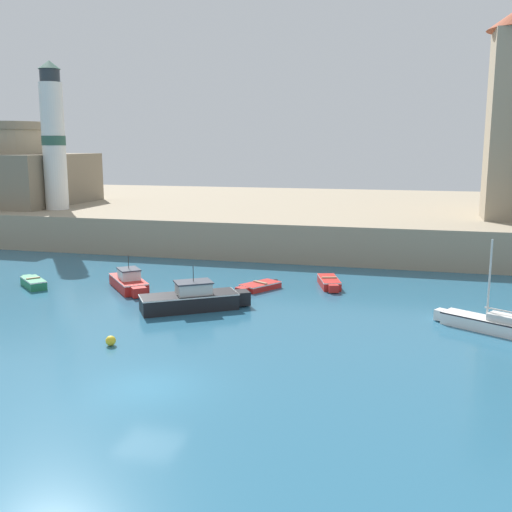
{
  "coord_description": "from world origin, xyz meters",
  "views": [
    {
      "loc": [
        9.81,
        -20.51,
        9.44
      ],
      "look_at": [
        -0.31,
        17.99,
        2.0
      ],
      "focal_mm": 42.0,
      "sensor_mm": 36.0,
      "label": 1
    }
  ],
  "objects": [
    {
      "name": "dinghy_green_6",
      "position": [
        -14.64,
        13.55,
        0.32
      ],
      "size": [
        2.96,
        2.68,
        0.67
      ],
      "color": "#237A4C",
      "rests_on": "ground"
    },
    {
      "name": "lighthouse",
      "position": [
        -24.0,
        31.31,
        10.01
      ],
      "size": [
        2.25,
        2.25,
        14.08
      ],
      "color": "silver",
      "rests_on": "quay_seawall"
    },
    {
      "name": "ground_plane",
      "position": [
        0.0,
        0.0,
        0.0
      ],
      "size": [
        200.0,
        200.0,
        0.0
      ],
      "primitive_type": "plane",
      "color": "#28607F"
    },
    {
      "name": "dinghy_red_3",
      "position": [
        4.61,
        18.69,
        0.31
      ],
      "size": [
        2.03,
        3.75,
        0.65
      ],
      "color": "red",
      "rests_on": "ground"
    },
    {
      "name": "motorboat_black_0",
      "position": [
        -2.27,
        11.01,
        0.63
      ],
      "size": [
        6.13,
        4.72,
        2.58
      ],
      "color": "black",
      "rests_on": "ground"
    },
    {
      "name": "sailboat_white_2",
      "position": [
        14.05,
        10.94,
        0.42
      ],
      "size": [
        5.54,
        3.76,
        4.77
      ],
      "color": "white",
      "rests_on": "ground"
    },
    {
      "name": "mooring_buoy",
      "position": [
        -3.8,
        4.07,
        0.24
      ],
      "size": [
        0.49,
        0.49,
        0.49
      ],
      "primitive_type": "sphere",
      "color": "yellow",
      "rests_on": "ground"
    },
    {
      "name": "quay_seawall",
      "position": [
        0.0,
        45.56,
        1.58
      ],
      "size": [
        120.0,
        40.0,
        3.16
      ],
      "primitive_type": "cube",
      "color": "gray",
      "rests_on": "ground"
    },
    {
      "name": "dinghy_red_7",
      "position": [
        0.23,
        16.73,
        0.23
      ],
      "size": [
        2.62,
        3.35,
        0.5
      ],
      "color": "red",
      "rests_on": "ground"
    },
    {
      "name": "fortress",
      "position": [
        -32.0,
        35.43,
        6.39
      ],
      "size": [
        13.92,
        13.92,
        8.6
      ],
      "color": "gray",
      "rests_on": "quay_seawall"
    },
    {
      "name": "motorboat_red_5",
      "position": [
        -8.06,
        14.53,
        0.51
      ],
      "size": [
        4.25,
        4.62,
        2.32
      ],
      "color": "red",
      "rests_on": "ground"
    }
  ]
}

